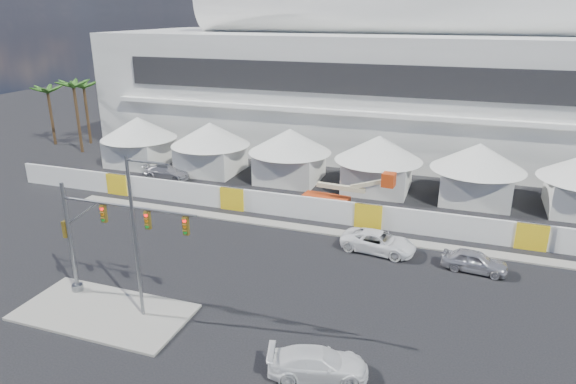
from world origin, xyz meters
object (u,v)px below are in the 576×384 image
(pickup_near, at_px, (318,363))
(streetlight_median, at_px, (138,228))
(pickup_curb, at_px, (378,242))
(sedan_silver, at_px, (475,261))
(traffic_mast, at_px, (96,237))
(lot_car_c, at_px, (167,172))
(boom_lift, at_px, (334,199))

(pickup_near, distance_m, streetlight_median, 11.79)
(pickup_curb, relative_size, streetlight_median, 0.57)
(sedan_silver, relative_size, pickup_curb, 0.79)
(traffic_mast, bearing_deg, lot_car_c, 112.84)
(pickup_curb, height_order, boom_lift, boom_lift)
(sedan_silver, height_order, boom_lift, boom_lift)
(pickup_near, xyz_separation_m, traffic_mast, (-14.30, 2.47, 3.36))
(pickup_near, relative_size, traffic_mast, 0.53)
(lot_car_c, relative_size, traffic_mast, 0.54)
(pickup_curb, relative_size, traffic_mast, 0.59)
(pickup_near, height_order, boom_lift, boom_lift)
(boom_lift, bearing_deg, lot_car_c, 176.12)
(traffic_mast, bearing_deg, streetlight_median, -14.05)
(pickup_curb, xyz_separation_m, traffic_mast, (-14.65, -11.96, 3.31))
(streetlight_median, xyz_separation_m, boom_lift, (5.91, 19.60, -4.44))
(pickup_near, height_order, traffic_mast, traffic_mast)
(sedan_silver, xyz_separation_m, lot_car_c, (-30.40, 10.56, -0.02))
(sedan_silver, xyz_separation_m, traffic_mast, (-21.25, -11.15, 3.33))
(pickup_curb, xyz_separation_m, pickup_near, (-0.35, -14.43, -0.05))
(pickup_near, distance_m, boom_lift, 21.68)
(sedan_silver, distance_m, pickup_curb, 6.65)
(pickup_curb, bearing_deg, streetlight_median, 146.55)
(pickup_curb, distance_m, traffic_mast, 19.19)
(sedan_silver, bearing_deg, traffic_mast, 123.03)
(sedan_silver, distance_m, lot_car_c, 32.18)
(streetlight_median, bearing_deg, boom_lift, 73.22)
(lot_car_c, xyz_separation_m, traffic_mast, (9.15, -21.71, 3.35))
(lot_car_c, xyz_separation_m, streetlight_median, (12.81, -22.63, 4.83))
(boom_lift, bearing_deg, pickup_curb, -47.69)
(lot_car_c, xyz_separation_m, boom_lift, (18.72, -3.03, 0.39))
(pickup_curb, height_order, traffic_mast, traffic_mast)
(pickup_near, xyz_separation_m, boom_lift, (-4.72, 21.15, 0.40))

